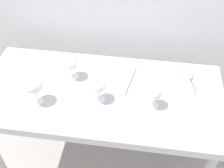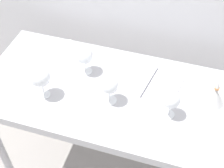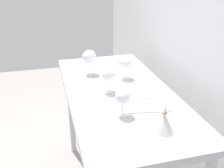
% 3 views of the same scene
% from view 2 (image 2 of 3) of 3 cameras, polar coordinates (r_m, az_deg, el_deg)
% --- Properties ---
extents(steel_counter, '(1.40, 0.65, 0.90)m').
position_cam_2_polar(steel_counter, '(1.70, 0.17, -3.73)').
color(steel_counter, '#B5B5BA').
rests_on(steel_counter, ground_plane).
extents(wine_glass_near_center, '(0.09, 0.09, 0.16)m').
position_cam_2_polar(wine_glass_near_center, '(1.50, -0.49, -0.27)').
color(wine_glass_near_center, white).
rests_on(wine_glass_near_center, steel_counter).
extents(wine_glass_near_right, '(0.08, 0.08, 0.15)m').
position_cam_2_polar(wine_glass_near_right, '(1.47, 10.64, -2.91)').
color(wine_glass_near_right, white).
rests_on(wine_glass_near_right, steel_counter).
extents(wine_glass_near_left, '(0.10, 0.10, 0.18)m').
position_cam_2_polar(wine_glass_near_left, '(1.56, -12.83, 1.14)').
color(wine_glass_near_left, white).
rests_on(wine_glass_near_left, steel_counter).
extents(wine_glass_far_left, '(0.09, 0.09, 0.16)m').
position_cam_2_polar(wine_glass_far_left, '(1.66, -5.06, 5.07)').
color(wine_glass_far_left, white).
rests_on(wine_glass_far_left, steel_counter).
extents(open_notebook, '(0.34, 0.28, 0.01)m').
position_cam_2_polar(open_notebook, '(1.67, 6.79, 0.21)').
color(open_notebook, white).
rests_on(open_notebook, steel_counter).
extents(tasting_sheet_upper, '(0.29, 0.31, 0.00)m').
position_cam_2_polar(tasting_sheet_upper, '(1.84, -9.00, 4.97)').
color(tasting_sheet_upper, white).
rests_on(tasting_sheet_upper, steel_counter).
extents(decanter_funnel, '(0.11, 0.11, 0.15)m').
position_cam_2_polar(decanter_funnel, '(1.62, 18.02, -2.00)').
color(decanter_funnel, silver).
rests_on(decanter_funnel, steel_counter).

